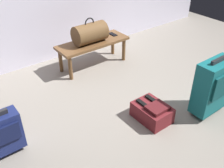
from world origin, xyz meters
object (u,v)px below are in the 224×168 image
object	(u,v)px
suitcase_upright_teal	(213,86)
bench	(93,45)
duffel_bag_brown	(90,33)
suitcase_small_navy	(2,133)
backpack_maroon	(152,112)
cell_phone	(113,34)

from	to	relation	value
suitcase_upright_teal	bench	bearing A→B (deg)	103.72
duffel_bag_brown	suitcase_small_navy	distance (m)	1.74
backpack_maroon	bench	bearing A→B (deg)	82.70
duffel_bag_brown	suitcase_small_navy	world-z (taller)	duffel_bag_brown
bench	cell_phone	size ratio (longest dim) A/B	6.94
bench	suitcase_small_navy	world-z (taller)	suitcase_small_navy
duffel_bag_brown	backpack_maroon	world-z (taller)	duffel_bag_brown
duffel_bag_brown	suitcase_upright_teal	world-z (taller)	duffel_bag_brown
suitcase_small_navy	backpack_maroon	bearing A→B (deg)	-18.67
bench	suitcase_small_navy	distance (m)	1.76
cell_phone	backpack_maroon	xyz separation A→B (m)	(-0.53, -1.36, -0.27)
suitcase_upright_teal	suitcase_small_navy	distance (m)	2.05
bench	cell_phone	xyz separation A→B (m)	(0.36, 0.03, 0.06)
bench	backpack_maroon	bearing A→B (deg)	-97.30
suitcase_small_navy	backpack_maroon	world-z (taller)	suitcase_small_navy
bench	backpack_maroon	size ratio (longest dim) A/B	2.63
bench	suitcase_upright_teal	bearing A→B (deg)	-76.28
cell_phone	backpack_maroon	world-z (taller)	cell_phone
bench	suitcase_upright_teal	xyz separation A→B (m)	(0.39, -1.61, 0.03)
suitcase_upright_teal	cell_phone	bearing A→B (deg)	91.06
suitcase_small_navy	bench	bearing A→B (deg)	29.84
duffel_bag_brown	backpack_maroon	distance (m)	1.40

